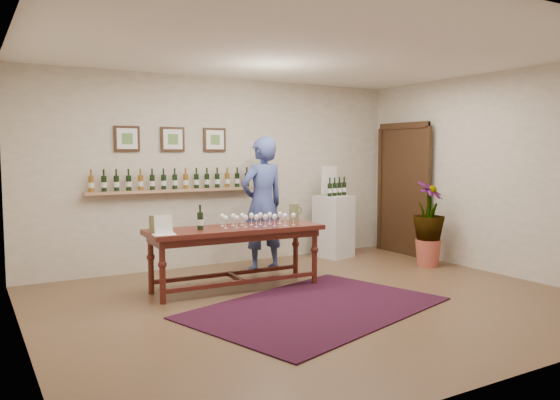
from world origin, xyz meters
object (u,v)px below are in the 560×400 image
display_pedestal (334,226)px  potted_plant (429,224)px  tasting_table (236,236)px  person (262,204)px

display_pedestal → potted_plant: size_ratio=0.91×
tasting_table → person: bearing=46.1°
display_pedestal → tasting_table: bearing=-154.4°
potted_plant → person: person is taller
person → tasting_table: bearing=37.6°
display_pedestal → potted_plant: potted_plant is taller
tasting_table → potted_plant: size_ratio=2.02×
tasting_table → display_pedestal: size_ratio=2.22×
potted_plant → person: bearing=156.6°
potted_plant → person: (-2.27, 0.98, 0.32)m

